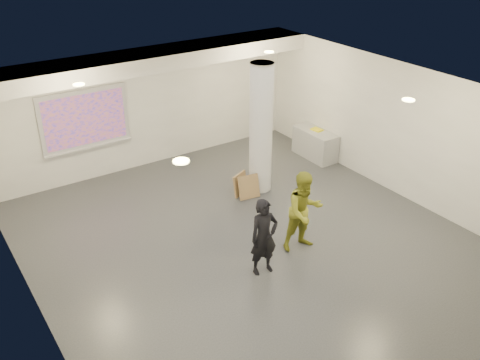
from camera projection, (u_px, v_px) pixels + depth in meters
floor at (251, 244)px, 10.53m from camera, size 8.00×9.00×0.01m
ceiling at (253, 98)px, 9.15m from camera, size 8.00×9.00×0.01m
wall_back at (147, 107)px, 13.16m from camera, size 8.00×0.01×3.00m
wall_front at (463, 315)px, 6.52m from camera, size 8.00×0.01×3.00m
wall_left at (30, 245)px, 7.86m from camera, size 0.01×9.00×3.00m
wall_right at (400, 131)px, 11.82m from camera, size 0.01×9.00×3.00m
soffit_band at (153, 59)px, 12.14m from camera, size 8.00×1.10×0.36m
downlight_nw at (79, 85)px, 9.91m from camera, size 0.22×0.22×0.02m
downlight_ne at (269, 52)px, 12.09m from camera, size 0.22×0.22×0.02m
downlight_sw at (181, 161)px, 6.96m from camera, size 0.22×0.22×0.02m
downlight_se at (408, 100)px, 9.14m from camera, size 0.22×0.22×0.02m
column at (261, 129)px, 11.91m from camera, size 0.52×0.52×3.00m
projection_screen at (85, 120)px, 12.32m from camera, size 2.10×0.13×1.42m
credenza at (315, 144)px, 13.98m from camera, size 0.54×1.27×0.74m
postit_pad at (317, 130)px, 13.85m from camera, size 0.25×0.32×0.03m
cardboard_back at (240, 184)px, 12.22m from camera, size 0.48×0.30×0.52m
cardboard_front at (249, 187)px, 12.08m from camera, size 0.51×0.27×0.53m
woman at (264, 237)px, 9.42m from camera, size 0.57×0.41×1.47m
man at (304, 211)px, 10.08m from camera, size 0.85×0.70×1.61m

